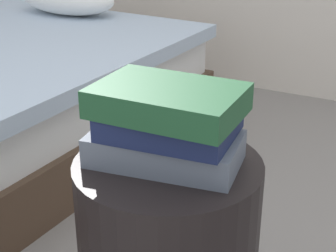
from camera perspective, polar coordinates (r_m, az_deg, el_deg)
The scene contains 3 objects.
book_slate at distance 1.07m, azimuth -0.39°, elevation -2.51°, with size 0.30×0.16×0.06m, color slate.
book_navy at distance 1.05m, azimuth 0.35°, elevation 0.25°, with size 0.25×0.19×0.05m, color #19234C.
book_forest at distance 1.02m, azimuth -0.22°, elevation 2.76°, with size 0.28×0.19×0.06m, color #1E512D.
Camera 1 is at (0.44, -0.85, 1.04)m, focal length 56.70 mm.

